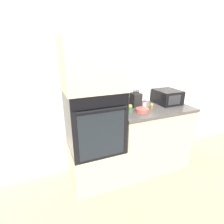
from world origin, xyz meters
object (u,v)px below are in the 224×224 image
Objects in this scene: bowl at (142,110)px; knife_block at (136,100)px; microwave at (167,97)px; condiment_jar_near at (120,106)px; condiment_jar_far at (144,103)px; condiment_jar_mid at (130,109)px; wall_oven at (94,120)px; condiment_jar_back at (152,107)px.

knife_block is at bearing 82.96° from bowl.
microwave is at bearing -4.37° from knife_block.
condiment_jar_near is 0.39m from condiment_jar_far.
microwave is 3.76× the size of condiment_jar_mid.
wall_oven reaches higher than condiment_jar_near.
wall_oven is 0.68m from knife_block.
condiment_jar_near is (0.40, 0.10, 0.10)m from wall_oven.
condiment_jar_mid is at bearing -5.21° from wall_oven.
microwave reaches higher than condiment_jar_near.
condiment_jar_back is at bearing -22.04° from condiment_jar_near.
condiment_jar_far is at bearing -10.98° from knife_block.
condiment_jar_far is 0.17m from condiment_jar_back.
knife_block is 0.24m from bowl.
microwave is 0.58m from bowl.
condiment_jar_mid is 0.35m from condiment_jar_far.
knife_block is 0.26m from condiment_jar_mid.
wall_oven is at bearing -175.33° from microwave.
condiment_jar_mid is (0.08, -0.15, -0.01)m from condiment_jar_near.
microwave reaches higher than bowl.
wall_oven is 1.18m from microwave.
microwave is at bearing -0.64° from condiment_jar_near.
microwave is 0.71m from condiment_jar_mid.
microwave is 3.32× the size of condiment_jar_near.
condiment_jar_far is at bearing 0.72° from condiment_jar_near.
condiment_jar_back is (0.17, 0.04, 0.02)m from bowl.
condiment_jar_mid is at bearing -135.64° from knife_block.
condiment_jar_mid is at bearing 177.55° from condiment_jar_back.
knife_block is at bearing 6.74° from condiment_jar_near.
condiment_jar_back is at bearing -157.87° from microwave.
condiment_jar_far is (0.78, 0.11, 0.09)m from wall_oven.
condiment_jar_far is (0.31, 0.15, -0.01)m from condiment_jar_mid.
wall_oven is 0.48m from condiment_jar_mid.
wall_oven reaches higher than condiment_jar_far.
condiment_jar_near is 1.13× the size of condiment_jar_mid.
condiment_jar_near is at bearing -179.28° from condiment_jar_far.
condiment_jar_mid is (0.47, -0.04, 0.10)m from wall_oven.
knife_block is 0.24m from condiment_jar_back.
condiment_jar_near is 0.17m from condiment_jar_mid.
wall_oven is at bearing -165.33° from condiment_jar_near.
condiment_jar_near is at bearing 139.51° from bowl.
condiment_jar_near reaches higher than bowl.
condiment_jar_near is (-0.26, -0.03, -0.04)m from knife_block.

